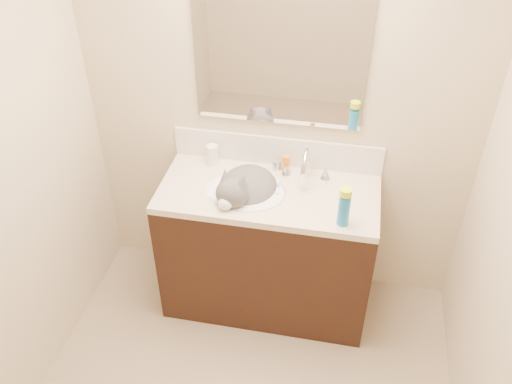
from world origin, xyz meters
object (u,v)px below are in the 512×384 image
at_px(amber_bottle, 286,163).
at_px(pill_bottle, 213,155).
at_px(cat, 245,191).
at_px(vanity_cabinet, 268,251).
at_px(spray_can, 344,211).
at_px(basin, 246,202).
at_px(silver_jar, 277,165).
at_px(faucet, 305,167).

bearing_deg(amber_bottle, pill_bottle, -179.19).
distance_m(cat, amber_bottle, 0.29).
relative_size(vanity_cabinet, cat, 2.41).
height_order(amber_bottle, spray_can, spray_can).
relative_size(vanity_cabinet, basin, 2.67).
bearing_deg(amber_bottle, silver_jar, 172.97).
height_order(faucet, amber_bottle, faucet).
bearing_deg(cat, vanity_cabinet, 21.51).
xyz_separation_m(faucet, cat, (-0.31, -0.15, -0.10)).
bearing_deg(basin, faucet, 29.12).
height_order(basin, pill_bottle, pill_bottle).
xyz_separation_m(vanity_cabinet, cat, (-0.13, -0.01, 0.43)).
bearing_deg(pill_bottle, silver_jar, 1.91).
bearing_deg(spray_can, faucet, 124.81).
distance_m(silver_jar, spray_can, 0.57).
distance_m(cat, silver_jar, 0.26).
bearing_deg(silver_jar, spray_can, -45.45).
xyz_separation_m(vanity_cabinet, silver_jar, (0.01, 0.21, 0.48)).
bearing_deg(pill_bottle, cat, -41.08).
distance_m(basin, amber_bottle, 0.32).
xyz_separation_m(faucet, silver_jar, (-0.17, 0.07, -0.06)).
height_order(pill_bottle, silver_jar, pill_bottle).
height_order(basin, silver_jar, silver_jar).
distance_m(faucet, cat, 0.35).
relative_size(vanity_cabinet, faucet, 4.29).
distance_m(basin, faucet, 0.38).
xyz_separation_m(basin, amber_bottle, (0.18, 0.23, 0.12)).
bearing_deg(vanity_cabinet, pill_bottle, 151.39).
bearing_deg(pill_bottle, vanity_cabinet, -28.61).
relative_size(faucet, amber_bottle, 2.76).
height_order(basin, faucet, faucet).
relative_size(pill_bottle, spray_can, 0.75).
bearing_deg(basin, cat, 108.26).
height_order(vanity_cabinet, faucet, faucet).
relative_size(vanity_cabinet, pill_bottle, 9.98).
bearing_deg(spray_can, pill_bottle, 153.03).
height_order(faucet, silver_jar, faucet).
bearing_deg(faucet, pill_bottle, 173.53).
relative_size(pill_bottle, amber_bottle, 1.18).
relative_size(vanity_cabinet, silver_jar, 21.26).
bearing_deg(silver_jar, pill_bottle, -178.09).
bearing_deg(faucet, amber_bottle, 149.95).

